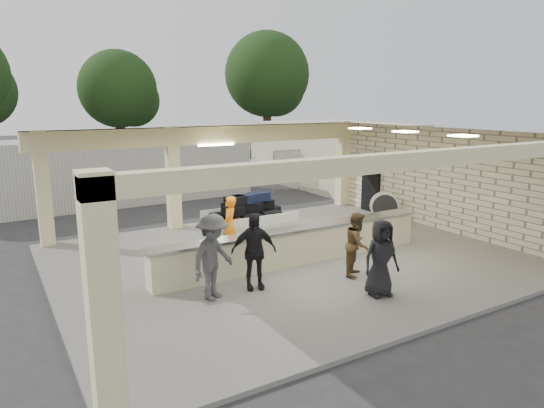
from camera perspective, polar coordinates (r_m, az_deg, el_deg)
ground at (r=13.52m, az=1.67°, el=-6.75°), size 120.00×120.00×0.00m
pavilion at (r=13.81m, az=0.97°, el=-0.53°), size 12.01×10.00×3.55m
baggage_counter at (r=12.95m, az=2.88°, el=-4.90°), size 8.20×0.58×0.98m
luggage_cart at (r=14.77m, az=-2.90°, el=-1.35°), size 2.56×1.59×1.50m
drum_fan at (r=17.64m, az=13.06°, el=-0.27°), size 0.99×0.84×1.09m
baggage_handler at (r=13.50m, az=-5.03°, el=-2.63°), size 0.66×0.69×1.69m
passenger_a at (r=12.17m, az=10.00°, el=-4.65°), size 0.82×0.75×1.59m
passenger_b at (r=11.11m, az=-2.17°, el=-5.57°), size 1.11×0.66×1.79m
passenger_c at (r=10.60m, az=-6.97°, el=-6.22°), size 1.28×0.96×1.90m
passenger_d at (r=11.00m, az=12.69°, el=-6.21°), size 0.89×0.49×1.73m
car_white_a at (r=28.20m, az=2.93°, el=4.73°), size 5.56×2.97×1.54m
car_white_b at (r=30.82m, az=8.32°, el=5.25°), size 5.18×3.85×1.54m
car_dark at (r=30.27m, az=-3.44°, el=5.23°), size 4.90×3.34×1.54m
container_white at (r=21.84m, az=-19.19°, el=3.61°), size 13.04×3.10×2.80m
fence at (r=26.88m, az=11.24°, el=4.76°), size 12.06×0.06×2.03m
tree_mid at (r=38.08m, az=-17.26°, el=12.44°), size 6.00×5.60×8.00m
tree_right at (r=41.78m, az=-0.31°, el=14.60°), size 7.20×7.00×10.00m
adjacent_building at (r=26.62m, az=7.42°, el=6.01°), size 6.00×8.00×3.20m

